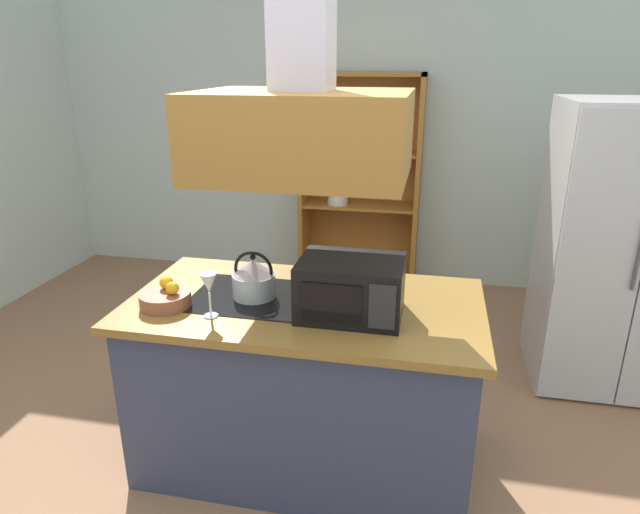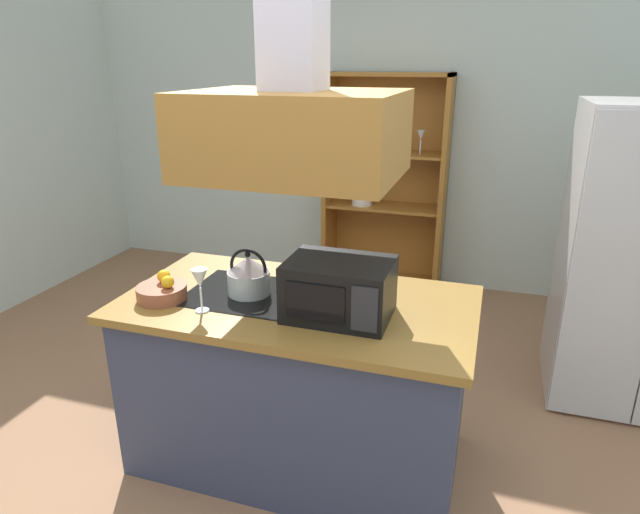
% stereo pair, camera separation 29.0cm
% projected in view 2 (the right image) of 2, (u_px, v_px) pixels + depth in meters
% --- Properties ---
extents(ground_plane, '(7.80, 7.80, 0.00)m').
position_uv_depth(ground_plane, '(275.00, 495.00, 2.65)').
color(ground_plane, '#8C6244').
extents(wall_back, '(6.00, 0.12, 2.70)m').
position_uv_depth(wall_back, '(399.00, 135.00, 4.88)').
color(wall_back, silver).
rests_on(wall_back, ground).
extents(kitchen_island, '(1.68, 0.91, 0.90)m').
position_uv_depth(kitchen_island, '(299.00, 381.00, 2.78)').
color(kitchen_island, '#343C54').
rests_on(kitchen_island, ground).
extents(range_hood, '(0.90, 0.70, 1.20)m').
position_uv_depth(range_hood, '(295.00, 109.00, 2.32)').
color(range_hood, olive).
extents(dish_cabinet, '(1.05, 0.40, 1.89)m').
position_uv_depth(dish_cabinet, '(385.00, 196.00, 4.88)').
color(dish_cabinet, '#A06324').
rests_on(dish_cabinet, ground).
extents(kettle, '(0.21, 0.21, 0.23)m').
position_uv_depth(kettle, '(249.00, 275.00, 2.66)').
color(kettle, silver).
rests_on(kettle, kitchen_island).
extents(cutting_board, '(0.35, 0.26, 0.02)m').
position_uv_depth(cutting_board, '(347.00, 279.00, 2.85)').
color(cutting_board, white).
rests_on(cutting_board, kitchen_island).
extents(microwave, '(0.46, 0.35, 0.26)m').
position_uv_depth(microwave, '(339.00, 289.00, 2.42)').
color(microwave, black).
rests_on(microwave, kitchen_island).
extents(wine_glass_on_counter, '(0.08, 0.08, 0.21)m').
position_uv_depth(wine_glass_on_counter, '(200.00, 280.00, 2.46)').
color(wine_glass_on_counter, silver).
rests_on(wine_glass_on_counter, kitchen_island).
extents(fruit_bowl, '(0.24, 0.24, 0.13)m').
position_uv_depth(fruit_bowl, '(162.00, 291.00, 2.62)').
color(fruit_bowl, brown).
rests_on(fruit_bowl, kitchen_island).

